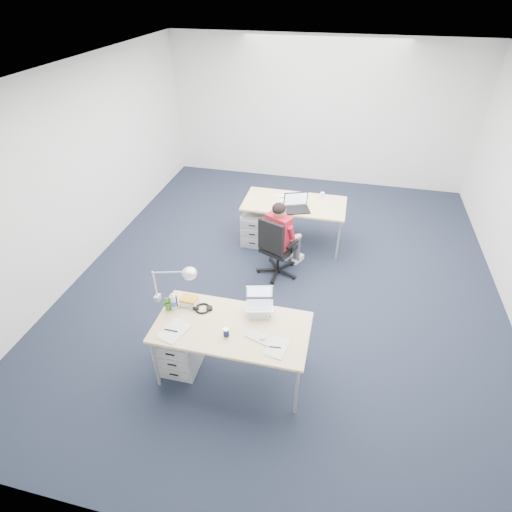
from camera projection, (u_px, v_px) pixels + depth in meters
The scene contains 24 objects.
floor at pixel (286, 276), 5.95m from camera, with size 7.00×7.00×0.00m, color black.
room at pixel (292, 168), 4.94m from camera, with size 6.02×7.02×2.80m.
desk_near at pixel (232, 329), 4.14m from camera, with size 1.60×0.80×0.73m.
desk_far at pixel (294, 205), 6.31m from camera, with size 1.60×0.80×0.73m.
office_chair at pixel (277, 258), 5.85m from camera, with size 0.80×0.80×0.97m.
seated_person at pixel (283, 236), 5.78m from camera, with size 0.56×0.69×1.16m.
drawer_pedestal_near at pixel (181, 347), 4.48m from camera, with size 0.40×0.50×0.55m, color #ACAFB1.
drawer_pedestal_far at pixel (256, 227), 6.57m from camera, with size 0.40×0.50×0.55m, color #ACAFB1.
silver_laptop at pixel (260, 303), 4.18m from camera, with size 0.28×0.22×0.30m, color silver, non-canonical shape.
wireless_keyboard at pixel (259, 338), 3.98m from camera, with size 0.26×0.11×0.01m, color white.
computer_mouse at pixel (263, 337), 3.97m from camera, with size 0.06×0.10×0.04m, color white.
headphones at pixel (203, 308), 4.31m from camera, with size 0.22×0.17×0.04m, color black, non-canonical shape.
can_koozie at pixel (226, 332), 3.98m from camera, with size 0.06×0.06×0.10m, color #151D44.
water_bottle at pixel (173, 301), 4.26m from camera, with size 0.07×0.07×0.21m, color silver.
bear_figurine at pixel (168, 303), 4.27m from camera, with size 0.09×0.06×0.16m, color #24671B, non-canonical shape.
book_stack at pixel (189, 301), 4.36m from camera, with size 0.19×0.14×0.09m, color silver.
cordless_phone at pixel (176, 301), 4.32m from camera, with size 0.04×0.02×0.15m, color black.
papers_left at pixel (173, 331), 4.05m from camera, with size 0.21×0.31×0.01m, color #DADF81.
papers_right at pixel (277, 348), 3.87m from camera, with size 0.18×0.26×0.01m, color #DADF81.
sunglasses at pixel (265, 316), 4.22m from camera, with size 0.12×0.05×0.03m, color black, non-canonical shape.
desk_lamp at pixel (168, 283), 4.25m from camera, with size 0.47×0.17×0.54m, color silver, non-canonical shape.
dark_laptop at pixel (297, 203), 6.00m from camera, with size 0.37×0.36×0.27m, color black, non-canonical shape.
far_cup at pixel (322, 195), 6.38m from camera, with size 0.07×0.07×0.10m, color white.
far_papers at pixel (283, 198), 6.40m from camera, with size 0.18×0.26×0.01m, color white.
Camera 1 is at (0.62, -4.63, 3.73)m, focal length 28.00 mm.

